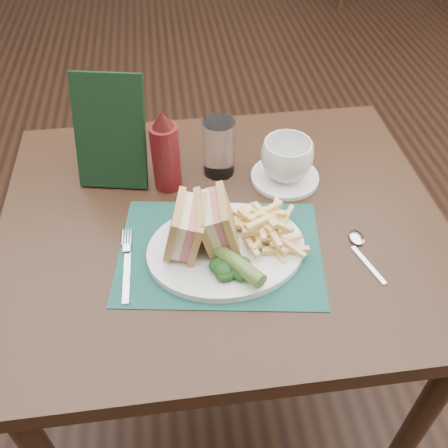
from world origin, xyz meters
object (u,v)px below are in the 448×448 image
at_px(saucer, 285,177).
at_px(coffee_cup, 287,159).
at_px(table_main, 223,323).
at_px(check_presenter, 110,132).
at_px(plate, 226,249).
at_px(placemat, 220,251).
at_px(sandwich_half_a, 175,226).
at_px(drinking_glass, 219,147).
at_px(ketchup_bottle, 165,150).
at_px(sandwich_half_b, 205,222).

bearing_deg(saucer, coffee_cup, 0.00).
xyz_separation_m(table_main, saucer, (0.15, 0.11, 0.38)).
relative_size(table_main, check_presenter, 3.73).
height_order(plate, saucer, plate).
relative_size(placemat, saucer, 2.56).
height_order(plate, check_presenter, check_presenter).
distance_m(sandwich_half_a, drinking_glass, 0.26).
bearing_deg(ketchup_bottle, plate, -65.41).
bearing_deg(coffee_cup, plate, -128.27).
bearing_deg(check_presenter, coffee_cup, 2.77).
bearing_deg(sandwich_half_a, drinking_glass, 76.59).
bearing_deg(ketchup_bottle, placemat, -67.53).
xyz_separation_m(table_main, ketchup_bottle, (-0.10, 0.12, 0.47)).
distance_m(plate, coffee_cup, 0.26).
bearing_deg(table_main, saucer, 35.05).
height_order(sandwich_half_a, coffee_cup, sandwich_half_a).
bearing_deg(plate, sandwich_half_b, 149.33).
relative_size(sandwich_half_b, coffee_cup, 0.93).
bearing_deg(ketchup_bottle, sandwich_half_a, -88.35).
relative_size(placemat, coffee_cup, 3.43).
distance_m(table_main, plate, 0.40).
xyz_separation_m(plate, saucer, (0.16, 0.20, -0.00)).
bearing_deg(sandwich_half_b, plate, -23.87).
xyz_separation_m(plate, coffee_cup, (0.16, 0.20, 0.04)).
height_order(table_main, sandwich_half_a, sandwich_half_a).
bearing_deg(drinking_glass, sandwich_half_a, -115.12).
xyz_separation_m(sandwich_half_b, check_presenter, (-0.17, 0.24, 0.05)).
bearing_deg(placemat, drinking_glass, 83.38).
xyz_separation_m(table_main, drinking_glass, (0.01, 0.15, 0.44)).
height_order(plate, sandwich_half_a, sandwich_half_a).
distance_m(plate, drinking_glass, 0.25).
height_order(table_main, check_presenter, check_presenter).
bearing_deg(coffee_cup, sandwich_half_b, -136.67).
height_order(table_main, sandwich_half_b, sandwich_half_b).
relative_size(placemat, plate, 1.28).
height_order(placemat, check_presenter, check_presenter).
relative_size(sandwich_half_a, check_presenter, 0.43).
bearing_deg(coffee_cup, sandwich_half_a, -143.30).
bearing_deg(table_main, drinking_glass, 85.48).
relative_size(placemat, check_presenter, 1.59).
height_order(plate, coffee_cup, coffee_cup).
relative_size(placemat, ketchup_bottle, 2.06).
distance_m(sandwich_half_b, coffee_cup, 0.27).
bearing_deg(sandwich_half_a, check_presenter, 127.05).
height_order(plate, drinking_glass, drinking_glass).
xyz_separation_m(ketchup_bottle, check_presenter, (-0.11, 0.04, 0.02)).
bearing_deg(check_presenter, saucer, 2.77).
relative_size(sandwich_half_a, saucer, 0.69).
bearing_deg(table_main, check_presenter, 142.24).
bearing_deg(check_presenter, placemat, -40.57).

